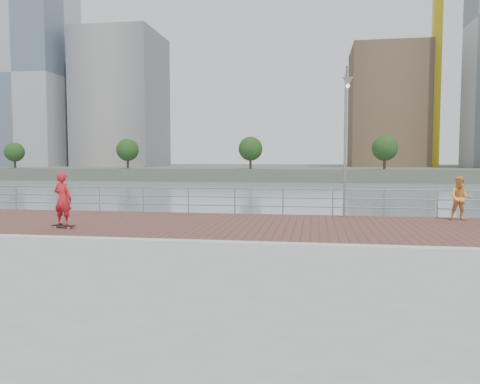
# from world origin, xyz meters

# --- Properties ---
(water) EXTENTS (400.00, 400.00, 0.00)m
(water) POSITION_xyz_m (0.00, 0.00, -2.00)
(water) COLOR slate
(water) RESTS_ON ground
(seawall) EXTENTS (40.00, 24.00, 2.00)m
(seawall) POSITION_xyz_m (0.00, -5.00, -1.00)
(seawall) COLOR gray
(seawall) RESTS_ON ground
(brick_lane) EXTENTS (40.00, 6.80, 0.02)m
(brick_lane) POSITION_xyz_m (0.00, 3.60, 0.01)
(brick_lane) COLOR brown
(brick_lane) RESTS_ON seawall
(curb) EXTENTS (40.00, 0.40, 0.06)m
(curb) POSITION_xyz_m (0.00, 0.00, 0.03)
(curb) COLOR #B7B5AD
(curb) RESTS_ON seawall
(far_shore) EXTENTS (320.00, 95.00, 2.50)m
(far_shore) POSITION_xyz_m (0.00, 122.50, -0.75)
(far_shore) COLOR #4C5142
(far_shore) RESTS_ON ground
(guardrail) EXTENTS (39.06, 0.06, 1.13)m
(guardrail) POSITION_xyz_m (0.00, 7.00, 0.69)
(guardrail) COLOR #8C9EA8
(guardrail) RESTS_ON brick_lane
(street_lamp) EXTENTS (0.41, 1.21, 5.69)m
(street_lamp) POSITION_xyz_m (3.52, 6.08, 4.04)
(street_lamp) COLOR gray
(street_lamp) RESTS_ON brick_lane
(skateboard) EXTENTS (0.85, 0.33, 0.10)m
(skateboard) POSITION_xyz_m (-6.04, 1.92, 0.09)
(skateboard) COLOR black
(skateboard) RESTS_ON brick_lane
(skateboarder) EXTENTS (0.71, 0.52, 1.79)m
(skateboarder) POSITION_xyz_m (-6.04, 1.92, 1.00)
(skateboarder) COLOR red
(skateboarder) RESTS_ON skateboard
(bystander) EXTENTS (0.94, 0.80, 1.68)m
(bystander) POSITION_xyz_m (7.82, 6.18, 0.86)
(bystander) COLOR #F19E47
(bystander) RESTS_ON brick_lane
(tower_crane) EXTENTS (47.00, 2.00, 50.70)m
(tower_crane) POSITION_xyz_m (27.36, 104.00, 33.50)
(tower_crane) COLOR gold
(tower_crane) RESTS_ON far_shore
(skyline) EXTENTS (233.00, 41.00, 66.05)m
(skyline) POSITION_xyz_m (26.94, 103.84, 24.60)
(skyline) COLOR #ADA38E
(skyline) RESTS_ON far_shore
(shoreline_trees) EXTENTS (144.34, 4.71, 6.28)m
(shoreline_trees) POSITION_xyz_m (10.67, 77.00, 4.28)
(shoreline_trees) COLOR #473323
(shoreline_trees) RESTS_ON far_shore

